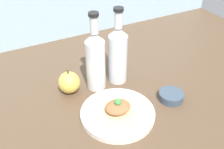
# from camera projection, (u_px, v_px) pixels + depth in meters

# --- Properties ---
(ground_plane) EXTENTS (1.80, 1.10, 0.04)m
(ground_plane) POSITION_uv_depth(u_px,v_px,m) (115.00, 100.00, 0.97)
(ground_plane) COLOR brown
(plate) EXTENTS (0.25, 0.25, 0.02)m
(plate) POSITION_uv_depth(u_px,v_px,m) (118.00, 113.00, 0.87)
(plate) COLOR silver
(plate) RESTS_ON ground_plane
(plated_food) EXTENTS (0.16, 0.16, 0.05)m
(plated_food) POSITION_uv_depth(u_px,v_px,m) (118.00, 108.00, 0.86)
(plated_food) COLOR #D6BC7F
(plated_food) RESTS_ON plate
(cider_bottle_left) EXTENTS (0.07, 0.07, 0.30)m
(cider_bottle_left) POSITION_uv_depth(u_px,v_px,m) (95.00, 60.00, 0.94)
(cider_bottle_left) COLOR silver
(cider_bottle_left) RESTS_ON ground_plane
(cider_bottle_right) EXTENTS (0.07, 0.07, 0.30)m
(cider_bottle_right) POSITION_uv_depth(u_px,v_px,m) (118.00, 54.00, 0.98)
(cider_bottle_right) COLOR silver
(cider_bottle_right) RESTS_ON ground_plane
(apple) EXTENTS (0.08, 0.08, 0.10)m
(apple) POSITION_uv_depth(u_px,v_px,m) (69.00, 82.00, 0.96)
(apple) COLOR gold
(apple) RESTS_ON ground_plane
(dipping_bowl) EXTENTS (0.09, 0.09, 0.03)m
(dipping_bowl) POSITION_uv_depth(u_px,v_px,m) (171.00, 96.00, 0.94)
(dipping_bowl) COLOR #384756
(dipping_bowl) RESTS_ON ground_plane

